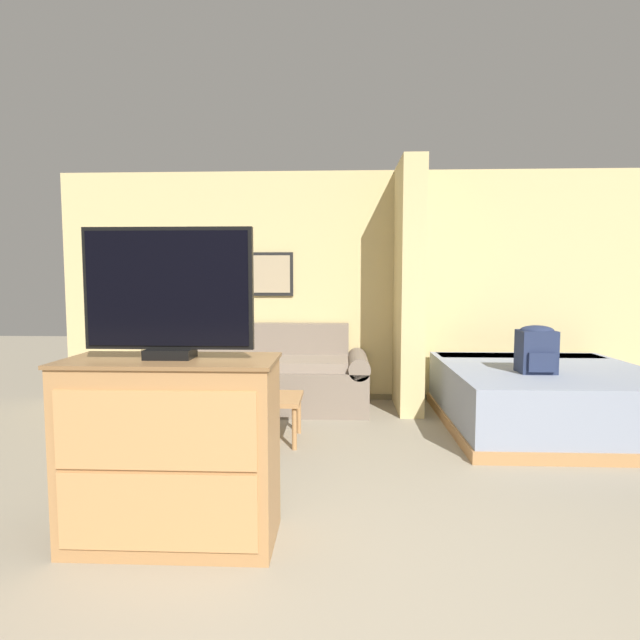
% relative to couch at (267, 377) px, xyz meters
% --- Properties ---
extents(wall_back, '(6.98, 0.16, 2.60)m').
position_rel_couch_xyz_m(wall_back, '(1.06, 0.48, 0.97)').
color(wall_back, '#DBC484').
rests_on(wall_back, ground_plane).
extents(wall_partition_pillar, '(0.24, 0.81, 2.60)m').
position_rel_couch_xyz_m(wall_partition_pillar, '(1.51, 0.02, 0.97)').
color(wall_partition_pillar, '#DBC484').
rests_on(wall_partition_pillar, ground_plane).
extents(couch, '(2.18, 0.84, 0.89)m').
position_rel_couch_xyz_m(couch, '(0.00, 0.00, 0.00)').
color(couch, gray).
rests_on(couch, ground_plane).
extents(coffee_table, '(0.72, 0.52, 0.39)m').
position_rel_couch_xyz_m(coffee_table, '(0.10, -1.11, 0.01)').
color(coffee_table, '#B27F4C').
rests_on(coffee_table, ground_plane).
extents(side_table, '(0.47, 0.47, 0.58)m').
position_rel_couch_xyz_m(side_table, '(-1.25, -0.06, 0.16)').
color(side_table, '#B27F4C').
rests_on(side_table, ground_plane).
extents(table_lamp, '(0.37, 0.37, 0.39)m').
position_rel_couch_xyz_m(table_lamp, '(-1.25, -0.06, 0.52)').
color(table_lamp, tan).
rests_on(table_lamp, side_table).
extents(tv_dresser, '(1.10, 0.49, 0.98)m').
position_rel_couch_xyz_m(tv_dresser, '(-0.09, -2.76, 0.16)').
color(tv_dresser, '#B27F4C').
rests_on(tv_dresser, ground_plane).
extents(tv, '(0.87, 0.16, 0.67)m').
position_rel_couch_xyz_m(tv, '(-0.09, -2.76, 0.99)').
color(tv, black).
rests_on(tv, tv_dresser).
extents(bed, '(1.87, 1.97, 0.57)m').
position_rel_couch_xyz_m(bed, '(2.71, -0.60, -0.04)').
color(bed, '#B27F4C').
rests_on(bed, ground_plane).
extents(backpack, '(0.30, 0.27, 0.42)m').
position_rel_couch_xyz_m(backpack, '(2.51, -0.88, 0.46)').
color(backpack, '#232D4C').
rests_on(backpack, bed).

